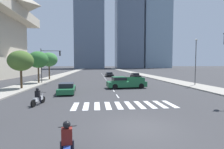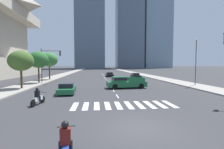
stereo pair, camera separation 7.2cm
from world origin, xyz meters
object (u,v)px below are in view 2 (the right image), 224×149
Objects in this scene: motorcycle_lead at (66,145)px; street_lamp_east at (196,58)px; sedan_black_2 at (136,76)px; street_tree_second at (38,60)px; pickup_truck at (125,83)px; street_tree_nearest at (21,61)px; motorcycle_trailing at (38,98)px; sedan_green_0 at (67,88)px; traffic_signal_far at (49,60)px; sedan_black_1 at (110,75)px; street_tree_third at (49,60)px.

motorcycle_lead is 26.09m from street_lamp_east.
street_tree_second reaches higher than sedan_black_2.
street_lamp_east reaches higher than pickup_truck.
motorcycle_trailing is at bearing -60.47° from street_tree_nearest.
sedan_black_2 is 16.49m from street_lamp_east.
sedan_green_0 is 23.89m from sedan_black_2.
street_tree_nearest is at bearing 56.68° from sedan_green_0.
pickup_truck is at bearing -24.37° from motorcycle_lead.
traffic_signal_far is 1.19× the size of street_tree_nearest.
street_tree_second reaches higher than motorcycle_lead.
sedan_black_2 is 25.93m from street_tree_nearest.
pickup_truck is 15.29m from traffic_signal_far.
sedan_black_1 is at bearing 50.86° from traffic_signal_far.
traffic_signal_far is at bearing -36.52° from pickup_truck.
street_lamp_east is 26.33m from street_tree_nearest.
street_tree_third is at bearing -61.81° from sedan_black_1.
street_lamp_east reaches higher than motorcycle_lead.
street_tree_nearest is 0.92× the size of street_tree_second.
motorcycle_trailing is 17.70m from traffic_signal_far.
pickup_truck is 1.23× the size of sedan_green_0.
sedan_green_0 is 0.80× the size of street_tree_third.
motorcycle_trailing is 5.89m from sedan_green_0.
sedan_green_0 is 0.91× the size of street_tree_nearest.
street_tree_third reaches higher than street_tree_second.
street_tree_nearest is at bearing -177.30° from street_lamp_east.
street_tree_nearest is (-14.44, 0.27, 3.12)m from pickup_truck.
sedan_black_1 is 17.12m from street_tree_third.
sedan_black_1 is 0.77× the size of street_tree_second.
pickup_truck reaches higher than motorcycle_trailing.
street_lamp_east reaches higher than street_tree_nearest.
street_tree_second is (-14.14, -15.73, 3.72)m from sedan_black_1.
sedan_green_0 is 19.37m from street_tree_third.
sedan_black_2 is (14.70, 25.57, 0.04)m from motorcycle_trailing.
pickup_truck is at bearing -44.43° from street_tree_third.
sedan_black_2 is 0.84× the size of street_tree_nearest.
street_tree_third is (-14.14, -8.81, 3.95)m from sedan_black_1.
pickup_truck is at bearing -26.60° from street_tree_second.
sedan_green_0 is 27.50m from sedan_black_1.
street_tree_third reaches higher than sedan_green_0.
motorcycle_trailing is 0.47× the size of sedan_black_1.
traffic_signal_far is (-5.14, 11.17, 3.76)m from sedan_green_0.
street_tree_nearest is (-9.23, 18.12, 3.35)m from motorcycle_lead.
traffic_signal_far is at bearing 77.23° from street_tree_nearest.
motorcycle_lead is 0.51× the size of sedan_black_1.
sedan_black_2 is 20.70m from traffic_signal_far.
sedan_green_0 is (-2.43, 14.31, -0.01)m from motorcycle_lead.
traffic_signal_far is at bearing 166.03° from street_lamp_east.
motorcycle_lead is 9.42m from motorcycle_trailing.
motorcycle_trailing is at bearing -30.59° from sedan_black_2.
motorcycle_lead is 35.85m from sedan_black_2.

